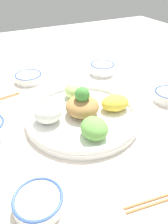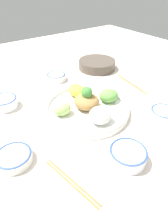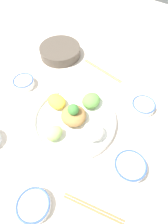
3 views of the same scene
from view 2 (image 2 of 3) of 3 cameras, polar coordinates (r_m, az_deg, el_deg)
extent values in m
plane|color=silver|center=(0.82, 2.28, 0.62)|extent=(2.40, 2.40, 0.00)
cylinder|color=white|center=(0.81, 0.78, 0.89)|extent=(0.36, 0.36, 0.02)
torus|color=white|center=(0.80, 0.79, 1.77)|extent=(0.36, 0.36, 0.02)
ellipsoid|color=white|center=(0.71, 4.95, -1.01)|extent=(0.10, 0.10, 0.06)
ellipsoid|color=#6BAD4C|center=(0.84, 7.51, 5.00)|extent=(0.09, 0.10, 0.06)
ellipsoid|color=yellow|center=(0.87, -2.58, 6.52)|extent=(0.10, 0.08, 0.05)
ellipsoid|color=#B7DB7A|center=(0.75, -6.64, 0.95)|extent=(0.07, 0.08, 0.05)
ellipsoid|color=#AD7F47|center=(0.79, 0.81, 3.27)|extent=(0.11, 0.11, 0.06)
sphere|color=#478E3D|center=(0.76, 0.83, 6.03)|extent=(0.05, 0.05, 0.05)
cylinder|color=white|center=(1.06, -8.41, 10.41)|extent=(0.10, 0.10, 0.04)
torus|color=#38569E|center=(1.06, -8.49, 11.23)|extent=(0.10, 0.10, 0.01)
cylinder|color=maroon|center=(1.06, -8.48, 11.09)|extent=(0.08, 0.08, 0.00)
cylinder|color=white|center=(0.62, 13.14, -12.82)|extent=(0.12, 0.12, 0.04)
torus|color=#38569E|center=(0.60, 13.41, -11.54)|extent=(0.12, 0.12, 0.01)
cylinder|color=#DBB251|center=(0.61, 13.37, -11.72)|extent=(0.10, 0.10, 0.00)
cylinder|color=white|center=(0.90, -22.94, 2.59)|extent=(0.11, 0.11, 0.04)
torus|color=#38569E|center=(0.89, -23.26, 3.70)|extent=(0.11, 0.11, 0.01)
cylinder|color=#DBB251|center=(0.89, -23.22, 3.55)|extent=(0.09, 0.09, 0.00)
cylinder|color=white|center=(0.64, -20.51, -12.98)|extent=(0.11, 0.11, 0.03)
torus|color=#38569E|center=(0.63, -20.79, -12.13)|extent=(0.11, 0.11, 0.01)
cylinder|color=maroon|center=(0.64, -20.73, -12.30)|extent=(0.09, 0.09, 0.00)
cylinder|color=white|center=(0.84, 23.06, -0.43)|extent=(0.11, 0.11, 0.03)
torus|color=#38569E|center=(0.83, 23.29, 0.33)|extent=(0.11, 0.11, 0.01)
cylinder|color=white|center=(0.84, 23.24, 0.18)|extent=(0.09, 0.09, 0.00)
cylinder|color=#51473D|center=(1.20, 3.96, 14.27)|extent=(0.23, 0.23, 0.05)
ellipsoid|color=#B27F47|center=(1.19, 4.00, 15.04)|extent=(0.19, 0.19, 0.02)
cylinder|color=#9E6B3D|center=(1.05, 13.86, 8.51)|extent=(0.25, 0.05, 0.01)
cylinder|color=#9E6B3D|center=(1.06, 14.28, 8.61)|extent=(0.25, 0.05, 0.01)
cylinder|color=#9E6B3D|center=(0.57, -3.54, -20.03)|extent=(0.21, 0.05, 0.01)
cylinder|color=#9E6B3D|center=(0.57, -4.32, -20.63)|extent=(0.21, 0.05, 0.01)
cube|color=silver|center=(1.11, -21.86, 8.26)|extent=(0.09, 0.04, 0.01)
ellipsoid|color=silver|center=(1.05, -21.93, 6.58)|extent=(0.06, 0.06, 0.01)
camera|label=1|loc=(0.95, 42.07, 25.40)|focal=35.00mm
camera|label=3|loc=(0.34, -56.72, 70.43)|focal=30.00mm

